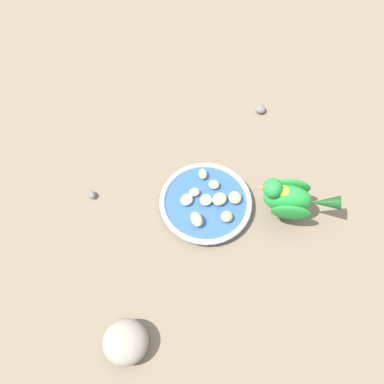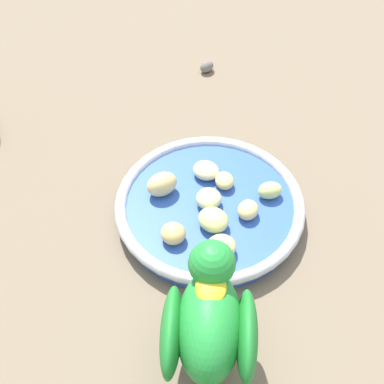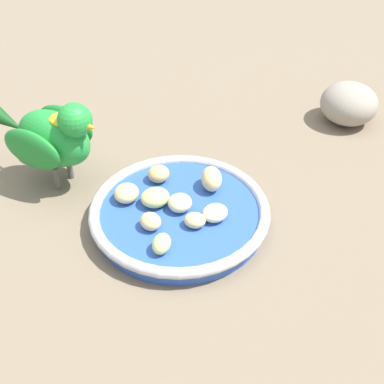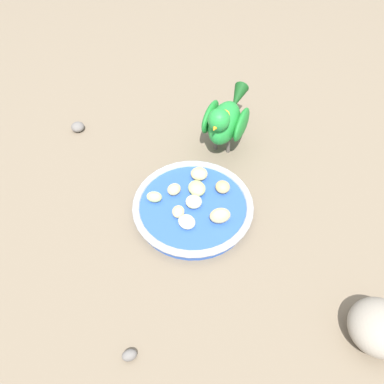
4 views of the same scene
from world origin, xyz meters
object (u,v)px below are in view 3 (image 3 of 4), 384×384
feeding_bowl (180,214)px  apple_piece_2 (214,211)px  parrot (51,135)px  apple_piece_3 (195,220)px  apple_piece_5 (161,174)px  apple_piece_6 (162,244)px  apple_piece_8 (212,179)px  apple_piece_0 (155,197)px  apple_piece_7 (151,221)px  rock_large (349,104)px  apple_piece_4 (180,203)px  apple_piece_1 (127,193)px

feeding_bowl → apple_piece_2: 0.05m
apple_piece_2 → parrot: parrot is taller
apple_piece_3 → apple_piece_5: 0.10m
apple_piece_5 → apple_piece_6: apple_piece_5 is taller
apple_piece_8 → apple_piece_0: bearing=102.9°
apple_piece_7 → rock_large: 0.42m
apple_piece_5 → apple_piece_8: bearing=-115.9°
apple_piece_5 → feeding_bowl: bearing=-168.5°
apple_piece_0 → feeding_bowl: bearing=-121.4°
apple_piece_6 → apple_piece_4: bearing=-27.1°
rock_large → apple_piece_4: bearing=120.7°
feeding_bowl → apple_piece_6: (-0.07, 0.03, 0.02)m
apple_piece_7 → feeding_bowl: bearing=-58.5°
apple_piece_1 → apple_piece_2: size_ratio=1.01×
feeding_bowl → apple_piece_8: 0.07m
feeding_bowl → apple_piece_1: apple_piece_1 is taller
apple_piece_3 → apple_piece_4: bearing=19.5°
apple_piece_5 → apple_piece_3: bearing=-165.1°
apple_piece_2 → apple_piece_4: (0.02, 0.04, 0.00)m
apple_piece_0 → apple_piece_8: apple_piece_8 is taller
apple_piece_5 → parrot: 0.16m
apple_piece_8 → rock_large: 0.31m
apple_piece_4 → rock_large: 0.37m
apple_piece_6 → parrot: parrot is taller
apple_piece_6 → parrot: (0.19, 0.12, 0.05)m
feeding_bowl → apple_piece_0: bearing=58.6°
apple_piece_8 → rock_large: (0.16, -0.27, -0.00)m
feeding_bowl → apple_piece_3: apple_piece_3 is taller
apple_piece_5 → parrot: size_ratio=0.17×
feeding_bowl → apple_piece_8: size_ratio=5.98×
apple_piece_7 → apple_piece_5: bearing=-16.6°
apple_piece_0 → apple_piece_1: 0.04m
feeding_bowl → apple_piece_4: apple_piece_4 is taller
apple_piece_1 → rock_large: (0.16, -0.39, 0.00)m
apple_piece_1 → apple_piece_2: apple_piece_1 is taller
apple_piece_0 → apple_piece_6: (-0.09, 0.01, -0.00)m
apple_piece_1 → apple_piece_7: apple_piece_1 is taller
apple_piece_3 → parrot: (0.16, 0.17, 0.05)m
apple_piece_4 → apple_piece_6: (-0.07, 0.04, 0.00)m
apple_piece_3 → apple_piece_7: (0.01, 0.05, 0.00)m
parrot → apple_piece_5: bearing=18.4°
apple_piece_1 → apple_piece_8: size_ratio=0.88×
apple_piece_0 → apple_piece_8: size_ratio=0.97×
apple_piece_3 → apple_piece_2: bearing=-65.7°
apple_piece_1 → rock_large: bearing=-67.9°
apple_piece_0 → apple_piece_2: (-0.04, -0.07, -0.00)m
apple_piece_6 → apple_piece_8: (0.10, -0.09, 0.00)m
apple_piece_6 → rock_large: size_ratio=0.32×
apple_piece_2 → apple_piece_8: size_ratio=0.87×
apple_piece_0 → parrot: parrot is taller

